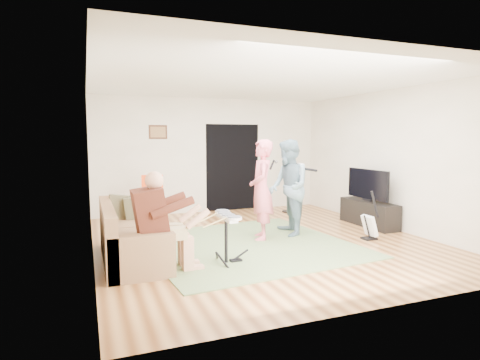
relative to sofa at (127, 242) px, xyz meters
name	(u,v)px	position (x,y,z in m)	size (l,w,h in m)	color
floor	(262,240)	(2.29, 0.34, -0.27)	(6.00, 6.00, 0.00)	brown
walls	(262,163)	(2.29, 0.34, 1.08)	(5.50, 6.00, 2.70)	silver
ceiling	(263,82)	(2.29, 0.34, 2.43)	(6.00, 6.00, 0.00)	white
window_blinds	(90,153)	(-0.45, 0.54, 1.28)	(2.05, 2.05, 0.00)	#9A642F
doorway	(233,167)	(2.84, 3.33, 0.78)	(2.10, 2.10, 0.00)	black
picture_frame	(158,132)	(1.04, 3.33, 1.63)	(0.42, 0.03, 0.32)	#3F2314
area_rug	(247,245)	(1.92, 0.13, -0.27)	(3.24, 3.22, 0.02)	#5E7648
sofa	(127,242)	(0.00, 0.00, 0.00)	(0.84, 2.03, 0.82)	#8A6545
drummer	(164,232)	(0.42, -0.65, 0.25)	(0.87, 0.49, 1.34)	#522317
drum_kit	(226,241)	(1.29, -0.65, 0.04)	(0.40, 0.71, 0.73)	black
singer	(261,190)	(2.31, 0.42, 0.60)	(0.64, 0.42, 1.74)	#E56377
microphone	(272,165)	(2.51, 0.42, 1.03)	(0.06, 0.06, 0.24)	black
guitarist	(288,188)	(2.89, 0.52, 0.60)	(0.85, 0.66, 1.75)	slate
guitar_held	(298,170)	(3.09, 0.52, 0.92)	(0.12, 0.60, 0.26)	white
guitar_spare	(370,226)	(4.08, -0.28, -0.03)	(0.31, 0.28, 0.86)	black
torchiere_lamp	(289,163)	(3.99, 2.56, 0.90)	(0.31, 0.31, 1.71)	black
dining_chair	(152,209)	(0.67, 2.00, 0.10)	(0.52, 0.55, 1.03)	tan
tv_cabinet	(369,213)	(4.79, 0.64, -0.02)	(0.40, 1.40, 0.50)	black
television	(368,184)	(4.74, 0.64, 0.58)	(0.06, 1.16, 0.59)	black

